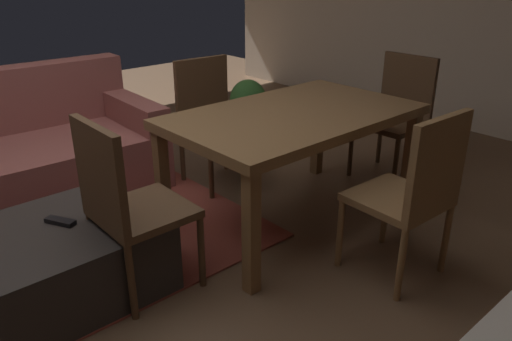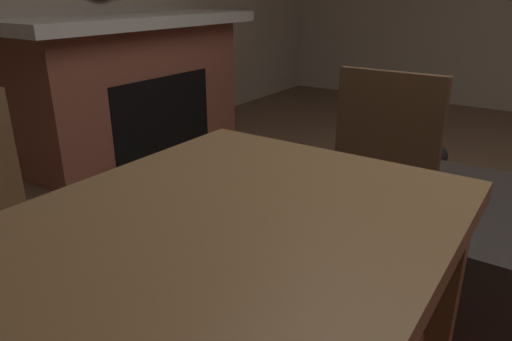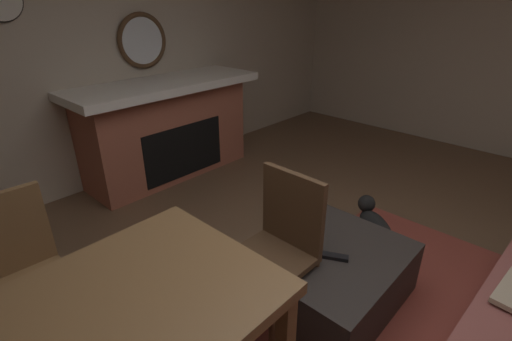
# 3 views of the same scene
# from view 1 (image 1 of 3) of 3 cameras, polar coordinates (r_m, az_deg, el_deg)

# --- Properties ---
(floor) EXTENTS (9.39, 9.39, 0.00)m
(floor) POSITION_cam_1_polar(r_m,az_deg,el_deg) (3.03, -17.95, -10.00)
(floor) COLOR brown
(area_rug) EXTENTS (2.60, 2.00, 0.01)m
(area_rug) POSITION_cam_1_polar(r_m,az_deg,el_deg) (3.34, -24.99, -7.78)
(area_rug) COLOR brown
(area_rug) RESTS_ON ground
(ottoman_coffee_table) EXTENTS (0.95, 0.77, 0.38)m
(ottoman_coffee_table) POSITION_cam_1_polar(r_m,az_deg,el_deg) (2.74, -21.54, -9.72)
(ottoman_coffee_table) COLOR #2D2826
(ottoman_coffee_table) RESTS_ON ground
(tv_remote) EXTENTS (0.12, 0.17, 0.02)m
(tv_remote) POSITION_cam_1_polar(r_m,az_deg,el_deg) (2.67, -21.49, -5.44)
(tv_remote) COLOR black
(tv_remote) RESTS_ON ottoman_coffee_table
(dining_table) EXTENTS (1.54, 0.94, 0.74)m
(dining_table) POSITION_cam_1_polar(r_m,az_deg,el_deg) (3.08, 4.32, 5.33)
(dining_table) COLOR brown
(dining_table) RESTS_ON ground
(dining_chair_south) EXTENTS (0.46, 0.46, 0.93)m
(dining_chair_south) POSITION_cam_1_polar(r_m,az_deg,el_deg) (2.65, 17.65, -2.01)
(dining_chair_south) COLOR brown
(dining_chair_south) RESTS_ON ground
(dining_chair_east) EXTENTS (0.45, 0.45, 0.93)m
(dining_chair_east) POSITION_cam_1_polar(r_m,az_deg,el_deg) (4.01, 15.94, 6.69)
(dining_chair_east) COLOR #513823
(dining_chair_east) RESTS_ON ground
(dining_chair_north) EXTENTS (0.47, 0.47, 0.93)m
(dining_chair_north) POSITION_cam_1_polar(r_m,az_deg,el_deg) (3.75, -5.22, 6.36)
(dining_chair_north) COLOR #513823
(dining_chair_north) RESTS_ON ground
(dining_chair_west) EXTENTS (0.44, 0.44, 0.93)m
(dining_chair_west) POSITION_cam_1_polar(r_m,az_deg,el_deg) (2.49, -14.76, -3.32)
(dining_chair_west) COLOR #513823
(dining_chair_west) RESTS_ON ground
(potted_plant) EXTENTS (0.35, 0.35, 0.53)m
(potted_plant) POSITION_cam_1_polar(r_m,az_deg,el_deg) (4.87, -0.91, 7.79)
(potted_plant) COLOR brown
(potted_plant) RESTS_ON ground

